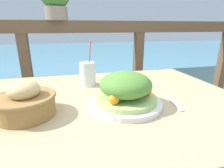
% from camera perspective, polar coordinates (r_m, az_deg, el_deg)
% --- Properties ---
extents(patio_table, '(1.24, 0.89, 0.76)m').
position_cam_1_polar(patio_table, '(0.81, -2.86, -10.89)').
color(patio_table, tan).
rests_on(patio_table, ground_plane).
extents(railing_fence, '(2.80, 0.08, 1.10)m').
position_cam_1_polar(railing_fence, '(1.46, -8.46, 7.18)').
color(railing_fence, brown).
rests_on(railing_fence, ground_plane).
extents(sea_backdrop, '(12.00, 4.00, 0.55)m').
position_cam_1_polar(sea_backdrop, '(4.00, -11.67, 6.55)').
color(sea_backdrop, '#568EA8').
rests_on(sea_backdrop, ground_plane).
extents(salad_plate, '(0.29, 0.29, 0.14)m').
position_cam_1_polar(salad_plate, '(0.69, 4.39, -2.39)').
color(salad_plate, white).
rests_on(salad_plate, patio_table).
extents(drink_glass, '(0.08, 0.09, 0.24)m').
position_cam_1_polar(drink_glass, '(0.94, -7.92, 3.29)').
color(drink_glass, silver).
rests_on(drink_glass, patio_table).
extents(bread_basket, '(0.21, 0.21, 0.13)m').
position_cam_1_polar(bread_basket, '(0.68, -26.35, -5.20)').
color(bread_basket, olive).
rests_on(bread_basket, patio_table).
extents(fork, '(0.04, 0.18, 0.00)m').
position_cam_1_polar(fork, '(0.78, 19.15, -5.41)').
color(fork, silver).
rests_on(fork, patio_table).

